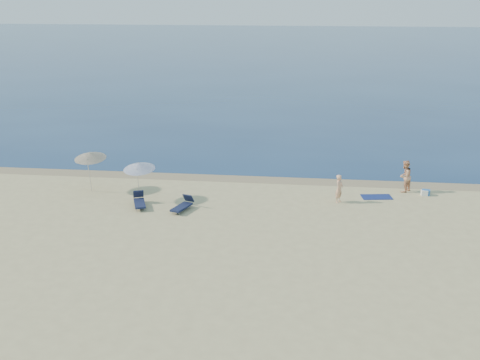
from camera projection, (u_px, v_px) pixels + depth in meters
The scene contains 11 objects.
sea at pixel (315, 51), 112.64m from camera, with size 240.00×160.00×0.01m, color #0C254C.
wet_sand_strip at pixel (311, 181), 36.40m from camera, with size 240.00×1.60×0.00m, color #847254.
person_left at pixel (339, 189), 32.60m from camera, with size 0.57×0.37×1.55m, color tan.
person_right at pixel (405, 176), 34.26m from camera, with size 0.90×0.70×1.85m, color tan.
beach_towel at pixel (377, 197), 33.61m from camera, with size 1.66×0.92×0.03m, color #101B52.
white_bag at pixel (424, 193), 33.85m from camera, with size 0.35×0.30×0.30m, color white.
blue_cooler at pixel (426, 192), 33.92m from camera, with size 0.44×0.31×0.31m, color #205FB1.
umbrella_near at pixel (139, 166), 32.55m from camera, with size 1.93×1.96×2.27m.
umbrella_far at pixel (90, 156), 34.10m from camera, with size 1.88×1.91×2.44m.
lounger_left at pixel (139, 202), 32.11m from camera, with size 1.10×1.78×0.75m.
lounger_right at pixel (183, 206), 31.55m from camera, with size 1.04×1.73×0.73m.
Camera 1 is at (-0.13, -15.53, 11.12)m, focal length 45.00 mm.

